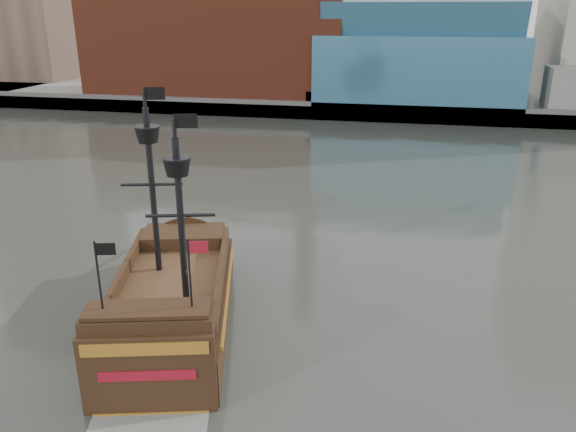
# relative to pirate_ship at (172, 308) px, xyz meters

# --- Properties ---
(ground) EXTENTS (400.00, 400.00, 0.00)m
(ground) POSITION_rel_pirate_ship_xyz_m (1.85, -2.83, -1.17)
(ground) COLOR #2A2E28
(ground) RESTS_ON ground
(promenade_far) EXTENTS (220.00, 60.00, 2.00)m
(promenade_far) POSITION_rel_pirate_ship_xyz_m (1.85, 89.17, -0.17)
(promenade_far) COLOR slate
(promenade_far) RESTS_ON ground
(seawall) EXTENTS (220.00, 1.00, 2.60)m
(seawall) POSITION_rel_pirate_ship_xyz_m (1.85, 59.67, 0.13)
(seawall) COLOR #4C4C49
(seawall) RESTS_ON ground
(pirate_ship) EXTENTS (9.39, 17.96, 12.89)m
(pirate_ship) POSITION_rel_pirate_ship_xyz_m (0.00, 0.00, 0.00)
(pirate_ship) COLOR black
(pirate_ship) RESTS_ON ground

